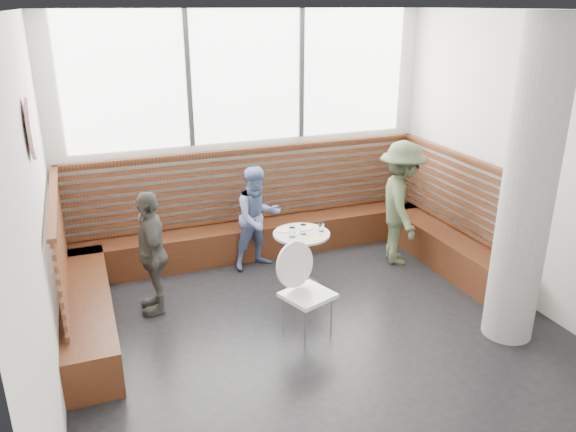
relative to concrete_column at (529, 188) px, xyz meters
name	(u,v)px	position (x,y,z in m)	size (l,w,h in m)	color
room	(326,191)	(-1.85, 0.60, 0.00)	(5.00, 5.00, 3.20)	silver
booth	(267,239)	(-1.85, 2.37, -1.19)	(5.00, 2.50, 1.44)	#432110
concrete_column	(529,188)	(0.00, 0.00, 0.00)	(0.50, 0.50, 3.20)	gray
wall_art	(31,129)	(-4.31, 1.00, 0.70)	(0.50, 0.50, 0.03)	white
cafe_table	(301,248)	(-1.62, 1.75, -1.10)	(0.68, 0.68, 0.70)	silver
cafe_chair	(305,283)	(-1.99, 0.75, -1.01)	(0.48, 0.47, 1.00)	white
adult_man	(401,204)	(-0.14, 1.95, -0.78)	(1.06, 0.61, 1.64)	#475237
child_back	(258,218)	(-1.93, 2.47, -0.92)	(0.66, 0.51, 1.35)	#6276AA
child_left	(152,252)	(-3.36, 1.81, -0.90)	(0.82, 0.34, 1.41)	#4A4843
plate_near	(284,230)	(-1.79, 1.90, -0.90)	(0.19, 0.19, 0.01)	white
plate_far	(305,228)	(-1.52, 1.88, -0.90)	(0.19, 0.19, 0.01)	white
glass_left	(292,232)	(-1.76, 1.69, -0.84)	(0.07, 0.07, 0.12)	white
glass_mid	(303,229)	(-1.61, 1.72, -0.84)	(0.07, 0.07, 0.12)	white
glass_right	(321,227)	(-1.37, 1.73, -0.85)	(0.07, 0.07, 0.11)	white
menu_card	(311,239)	(-1.58, 1.55, -0.90)	(0.22, 0.15, 0.00)	#A5C64C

